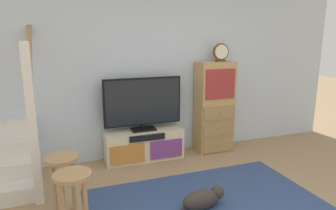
{
  "coord_description": "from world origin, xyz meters",
  "views": [
    {
      "loc": [
        -1.47,
        -2.06,
        1.86
      ],
      "look_at": [
        -0.03,
        1.89,
        0.9
      ],
      "focal_mm": 32.91,
      "sensor_mm": 36.0,
      "label": 1
    }
  ],
  "objects_px": {
    "bar_stool_far": "(62,172)",
    "desk_clock": "(221,52)",
    "side_cabinet": "(214,107)",
    "bar_stool_near": "(73,191)",
    "media_console": "(144,145)",
    "dog": "(203,199)",
    "television": "(143,103)"
  },
  "relations": [
    {
      "from": "television",
      "to": "dog",
      "type": "height_order",
      "value": "television"
    },
    {
      "from": "side_cabinet",
      "to": "desk_clock",
      "type": "distance_m",
      "value": 0.87
    },
    {
      "from": "side_cabinet",
      "to": "bar_stool_far",
      "type": "xyz_separation_m",
      "value": [
        -2.37,
        -1.16,
        -0.23
      ]
    },
    {
      "from": "bar_stool_near",
      "to": "dog",
      "type": "bearing_deg",
      "value": 3.56
    },
    {
      "from": "desk_clock",
      "to": "dog",
      "type": "height_order",
      "value": "desk_clock"
    },
    {
      "from": "bar_stool_far",
      "to": "desk_clock",
      "type": "bearing_deg",
      "value": 25.12
    },
    {
      "from": "side_cabinet",
      "to": "bar_stool_near",
      "type": "xyz_separation_m",
      "value": [
        -2.29,
        -1.63,
        -0.22
      ]
    },
    {
      "from": "bar_stool_far",
      "to": "media_console",
      "type": "bearing_deg",
      "value": 44.1
    },
    {
      "from": "desk_clock",
      "to": "bar_stool_far",
      "type": "relative_size",
      "value": 0.43
    },
    {
      "from": "television",
      "to": "bar_stool_near",
      "type": "bearing_deg",
      "value": -123.9
    },
    {
      "from": "media_console",
      "to": "bar_stool_near",
      "type": "distance_m",
      "value": 1.98
    },
    {
      "from": "side_cabinet",
      "to": "bar_stool_near",
      "type": "distance_m",
      "value": 2.82
    },
    {
      "from": "television",
      "to": "desk_clock",
      "type": "height_order",
      "value": "desk_clock"
    },
    {
      "from": "media_console",
      "to": "desk_clock",
      "type": "bearing_deg",
      "value": -0.22
    },
    {
      "from": "desk_clock",
      "to": "bar_stool_near",
      "type": "relative_size",
      "value": 0.42
    },
    {
      "from": "television",
      "to": "side_cabinet",
      "type": "relative_size",
      "value": 0.8
    },
    {
      "from": "bar_stool_near",
      "to": "television",
      "type": "bearing_deg",
      "value": 56.1
    },
    {
      "from": "desk_clock",
      "to": "bar_stool_far",
      "type": "height_order",
      "value": "desk_clock"
    },
    {
      "from": "media_console",
      "to": "bar_stool_near",
      "type": "xyz_separation_m",
      "value": [
        -1.1,
        -1.62,
        0.27
      ]
    },
    {
      "from": "media_console",
      "to": "dog",
      "type": "xyz_separation_m",
      "value": [
        0.23,
        -1.54,
        -0.11
      ]
    },
    {
      "from": "television",
      "to": "bar_stool_near",
      "type": "xyz_separation_m",
      "value": [
        -1.1,
        -1.64,
        -0.38
      ]
    },
    {
      "from": "television",
      "to": "bar_stool_far",
      "type": "relative_size",
      "value": 1.78
    },
    {
      "from": "bar_stool_near",
      "to": "bar_stool_far",
      "type": "height_order",
      "value": "bar_stool_near"
    },
    {
      "from": "television",
      "to": "bar_stool_near",
      "type": "relative_size",
      "value": 1.73
    },
    {
      "from": "desk_clock",
      "to": "side_cabinet",
      "type": "bearing_deg",
      "value": 168.56
    },
    {
      "from": "desk_clock",
      "to": "bar_stool_far",
      "type": "xyz_separation_m",
      "value": [
        -2.44,
        -1.14,
        -1.1
      ]
    },
    {
      "from": "bar_stool_far",
      "to": "dog",
      "type": "xyz_separation_m",
      "value": [
        1.42,
        -0.39,
        -0.38
      ]
    },
    {
      "from": "bar_stool_near",
      "to": "dog",
      "type": "relative_size",
      "value": 1.24
    },
    {
      "from": "television",
      "to": "desk_clock",
      "type": "bearing_deg",
      "value": -1.31
    },
    {
      "from": "television",
      "to": "bar_stool_near",
      "type": "height_order",
      "value": "television"
    },
    {
      "from": "desk_clock",
      "to": "bar_stool_far",
      "type": "distance_m",
      "value": 2.91
    },
    {
      "from": "bar_stool_far",
      "to": "dog",
      "type": "relative_size",
      "value": 1.21
    }
  ]
}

